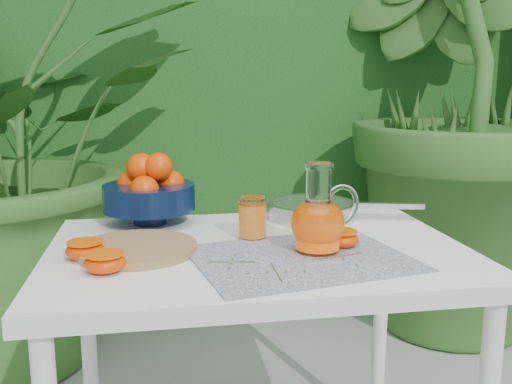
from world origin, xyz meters
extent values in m
cube|color=#194513|center=(0.00, 2.20, 1.25)|extent=(8.00, 1.20, 2.50)
imported|color=#336321|center=(0.95, 1.22, 1.09)|extent=(2.63, 2.63, 2.19)
cube|color=white|center=(-0.12, 0.06, 0.73)|extent=(1.00, 0.70, 0.04)
cylinder|color=white|center=(-0.57, 0.36, 0.35)|extent=(0.04, 0.04, 0.71)
cylinder|color=white|center=(0.33, 0.36, 0.35)|extent=(0.04, 0.04, 0.71)
cube|color=#0B1940|center=(-0.04, -0.06, 0.75)|extent=(0.53, 0.45, 0.00)
cylinder|color=#9A7045|center=(-0.41, 0.05, 0.76)|extent=(0.33, 0.33, 0.02)
cylinder|color=black|center=(-0.38, 0.32, 0.77)|extent=(0.11, 0.11, 0.04)
cylinder|color=black|center=(-0.38, 0.32, 0.83)|extent=(0.30, 0.30, 0.07)
sphere|color=#F74502|center=(-0.43, 0.36, 0.86)|extent=(0.09, 0.09, 0.08)
sphere|color=#F74502|center=(-0.32, 0.34, 0.86)|extent=(0.09, 0.09, 0.08)
sphere|color=#F74502|center=(-0.39, 0.26, 0.86)|extent=(0.09, 0.09, 0.08)
sphere|color=#F74502|center=(-0.37, 0.39, 0.86)|extent=(0.09, 0.09, 0.08)
sphere|color=#F74502|center=(-0.40, 0.33, 0.91)|extent=(0.09, 0.09, 0.08)
sphere|color=#F74502|center=(-0.36, 0.31, 0.91)|extent=(0.09, 0.09, 0.08)
cylinder|color=white|center=(0.01, -0.02, 0.76)|extent=(0.13, 0.13, 0.01)
ellipsoid|color=white|center=(0.01, -0.02, 0.82)|extent=(0.16, 0.16, 0.12)
cylinder|color=white|center=(0.01, -0.02, 0.91)|extent=(0.07, 0.07, 0.08)
cylinder|color=white|center=(0.01, -0.02, 0.96)|extent=(0.09, 0.09, 0.01)
torus|color=white|center=(0.07, 0.00, 0.86)|extent=(0.10, 0.04, 0.10)
cylinder|color=#F45805|center=(0.01, -0.02, 0.81)|extent=(0.13, 0.13, 0.09)
cylinder|color=white|center=(-0.12, 0.12, 0.81)|extent=(0.09, 0.09, 0.10)
cylinder|color=orange|center=(-0.12, 0.12, 0.80)|extent=(0.08, 0.08, 0.08)
cylinder|color=#E05807|center=(-0.12, 0.12, 0.84)|extent=(0.07, 0.07, 0.00)
cylinder|color=#BABABF|center=(0.08, 0.31, 0.77)|extent=(0.31, 0.31, 0.05)
cylinder|color=silver|center=(0.08, 0.31, 0.79)|extent=(0.27, 0.27, 0.01)
cube|color=#BABABF|center=(0.30, 0.26, 0.79)|extent=(0.19, 0.07, 0.02)
ellipsoid|color=#F74502|center=(-0.47, -0.08, 0.77)|extent=(0.11, 0.11, 0.04)
cylinder|color=#E05807|center=(-0.47, -0.08, 0.79)|extent=(0.10, 0.10, 0.00)
ellipsoid|color=#F74502|center=(-0.52, 0.02, 0.77)|extent=(0.11, 0.11, 0.04)
cylinder|color=#E05807|center=(-0.52, 0.02, 0.79)|extent=(0.10, 0.10, 0.00)
ellipsoid|color=#F74502|center=(0.07, 0.01, 0.77)|extent=(0.11, 0.11, 0.04)
cylinder|color=#E05807|center=(0.07, 0.01, 0.79)|extent=(0.10, 0.10, 0.00)
cylinder|color=brown|center=(-0.12, -0.16, 0.76)|extent=(0.00, 0.11, 0.00)
sphere|color=#58743D|center=(-0.18, -0.15, 0.76)|extent=(0.01, 0.01, 0.01)
sphere|color=#58743D|center=(-0.14, -0.15, 0.76)|extent=(0.01, 0.01, 0.01)
sphere|color=#58743D|center=(-0.10, -0.16, 0.76)|extent=(0.01, 0.01, 0.01)
sphere|color=#58743D|center=(-0.06, -0.16, 0.76)|extent=(0.01, 0.01, 0.01)
cylinder|color=brown|center=(0.04, -0.07, 0.76)|extent=(0.13, 0.04, 0.00)
sphere|color=#58743D|center=(0.02, 0.00, 0.76)|extent=(0.01, 0.01, 0.01)
sphere|color=#58743D|center=(0.03, -0.05, 0.76)|extent=(0.01, 0.01, 0.01)
sphere|color=#58743D|center=(0.04, -0.10, 0.76)|extent=(0.01, 0.01, 0.01)
sphere|color=#58743D|center=(0.06, -0.14, 0.76)|extent=(0.01, 0.01, 0.01)
cylinder|color=brown|center=(-0.20, -0.07, 0.76)|extent=(0.10, 0.02, 0.00)
sphere|color=#58743D|center=(-0.21, -0.12, 0.76)|extent=(0.01, 0.01, 0.01)
sphere|color=#58743D|center=(-0.21, -0.09, 0.76)|extent=(0.01, 0.01, 0.01)
sphere|color=#58743D|center=(-0.20, -0.06, 0.76)|extent=(0.01, 0.01, 0.01)
sphere|color=#58743D|center=(-0.19, -0.03, 0.76)|extent=(0.01, 0.01, 0.01)
camera|label=1|loc=(-0.35, -1.26, 1.15)|focal=40.00mm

